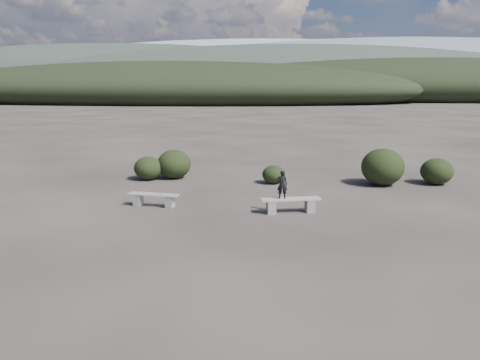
# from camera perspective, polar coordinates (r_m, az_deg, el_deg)

# --- Properties ---
(ground) EXTENTS (1200.00, 1200.00, 0.00)m
(ground) POSITION_cam_1_polar(r_m,az_deg,el_deg) (11.43, -2.47, -8.96)
(ground) COLOR #292320
(ground) RESTS_ON ground
(bench_left) EXTENTS (1.75, 0.61, 0.43)m
(bench_left) POSITION_cam_1_polar(r_m,az_deg,el_deg) (15.85, -10.46, -2.26)
(bench_left) COLOR slate
(bench_left) RESTS_ON ground
(bench_right) EXTENTS (1.93, 0.82, 0.47)m
(bench_right) POSITION_cam_1_polar(r_m,az_deg,el_deg) (14.90, 6.19, -2.93)
(bench_right) COLOR slate
(bench_right) RESTS_ON ground
(seated_person) EXTENTS (0.34, 0.24, 0.90)m
(seated_person) POSITION_cam_1_polar(r_m,az_deg,el_deg) (14.69, 5.16, -0.56)
(seated_person) COLOR black
(seated_person) RESTS_ON bench_right
(shrub_a) EXTENTS (1.22, 1.22, 0.99)m
(shrub_a) POSITION_cam_1_polar(r_m,az_deg,el_deg) (20.25, -11.10, 1.43)
(shrub_a) COLOR black
(shrub_a) RESTS_ON ground
(shrub_b) EXTENTS (1.45, 1.45, 1.24)m
(shrub_b) POSITION_cam_1_polar(r_m,az_deg,el_deg) (20.34, -8.05, 1.93)
(shrub_b) COLOR black
(shrub_b) RESTS_ON ground
(shrub_c) EXTENTS (0.94, 0.94, 0.75)m
(shrub_c) POSITION_cam_1_polar(r_m,az_deg,el_deg) (19.18, 4.12, 0.68)
(shrub_c) COLOR black
(shrub_c) RESTS_ON ground
(shrub_d) EXTENTS (1.70, 1.70, 1.49)m
(shrub_d) POSITION_cam_1_polar(r_m,az_deg,el_deg) (19.62, 17.00, 1.54)
(shrub_d) COLOR black
(shrub_d) RESTS_ON ground
(shrub_e) EXTENTS (1.28, 1.28, 1.07)m
(shrub_e) POSITION_cam_1_polar(r_m,az_deg,el_deg) (20.56, 22.87, 0.98)
(shrub_e) COLOR black
(shrub_e) RESTS_ON ground
(mountain_ridges) EXTENTS (500.00, 400.00, 56.00)m
(mountain_ridges) POSITION_cam_1_polar(r_m,az_deg,el_deg) (349.84, 4.02, 12.79)
(mountain_ridges) COLOR black
(mountain_ridges) RESTS_ON ground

